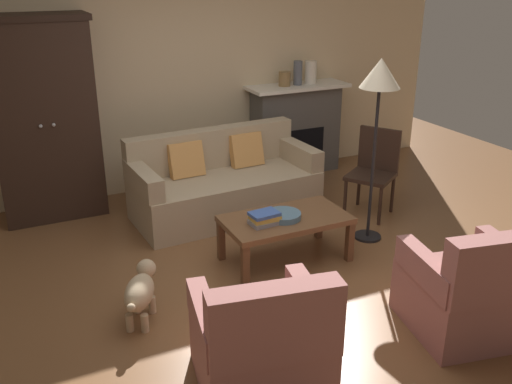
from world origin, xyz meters
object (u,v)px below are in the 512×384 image
(mantel_vase_cream, at_px, (311,72))
(armchair_near_right, at_px, (470,293))
(coffee_table, at_px, (286,223))
(mantel_vase_bronze, at_px, (285,79))
(fireplace, at_px, (296,128))
(couch, at_px, (223,185))
(book_stack, at_px, (264,218))
(mantel_vase_slate, at_px, (298,73))
(floor_lamp, at_px, (380,85))
(armoire, at_px, (44,120))
(fruit_bowl, at_px, (283,215))
(side_chair_wooden, at_px, (374,166))
(armchair_near_left, at_px, (262,346))
(dog, at_px, (141,291))

(mantel_vase_cream, distance_m, armchair_near_right, 3.72)
(coffee_table, distance_m, mantel_vase_bronze, 2.43)
(fireplace, xyz_separation_m, couch, (-1.33, -0.83, -0.25))
(fireplace, height_order, couch, fireplace)
(fireplace, bearing_deg, book_stack, -125.13)
(mantel_vase_bronze, bearing_deg, mantel_vase_slate, 0.00)
(fireplace, xyz_separation_m, floor_lamp, (-0.30, -1.99, 0.92))
(armoire, height_order, fruit_bowl, armoire)
(fireplace, bearing_deg, fruit_bowl, -121.71)
(coffee_table, relative_size, side_chair_wooden, 1.22)
(coffee_table, distance_m, armchair_near_right, 1.65)
(mantel_vase_slate, height_order, armchair_near_left, mantel_vase_slate)
(fireplace, bearing_deg, dog, -137.76)
(armoire, bearing_deg, couch, -24.91)
(couch, distance_m, coffee_table, 1.21)
(book_stack, relative_size, floor_lamp, 0.15)
(armchair_near_right, xyz_separation_m, side_chair_wooden, (0.68, 2.06, 0.20))
(floor_lamp, bearing_deg, fireplace, 81.47)
(floor_lamp, bearing_deg, couch, 131.59)
(fruit_bowl, bearing_deg, couch, 92.85)
(fireplace, bearing_deg, armchair_near_left, -122.04)
(armoire, height_order, coffee_table, armoire)
(fruit_bowl, height_order, mantel_vase_cream, mantel_vase_cream)
(armoire, height_order, book_stack, armoire)
(couch, xyz_separation_m, armchair_near_left, (-0.83, -2.62, -0.00))
(mantel_vase_bronze, relative_size, armchair_near_left, 0.19)
(mantel_vase_bronze, xyz_separation_m, dog, (-2.46, -2.38, -0.96))
(mantel_vase_bronze, height_order, floor_lamp, floor_lamp)
(mantel_vase_bronze, height_order, armchair_near_left, mantel_vase_bronze)
(coffee_table, distance_m, side_chair_wooden, 1.46)
(dog, bearing_deg, mantel_vase_bronze, 44.05)
(mantel_vase_slate, xyz_separation_m, floor_lamp, (-0.30, -1.97, 0.23))
(armoire, distance_m, book_stack, 2.56)
(armoire, xyz_separation_m, fruit_bowl, (1.68, -1.97, -0.58))
(side_chair_wooden, bearing_deg, book_stack, -159.17)
(armchair_near_left, distance_m, dog, 1.16)
(coffee_table, xyz_separation_m, armchair_near_right, (0.67, -1.50, -0.05))
(coffee_table, height_order, book_stack, book_stack)
(couch, height_order, dog, couch)
(mantel_vase_slate, bearing_deg, fruit_bowl, -121.94)
(armchair_near_right, bearing_deg, armchair_near_left, 176.81)
(dog, bearing_deg, armoire, 97.72)
(mantel_vase_slate, bearing_deg, side_chair_wooden, -85.66)
(couch, bearing_deg, fruit_bowl, -87.15)
(book_stack, bearing_deg, side_chair_wooden, 20.83)
(coffee_table, xyz_separation_m, fruit_bowl, (-0.03, -0.01, 0.08))
(armoire, height_order, mantel_vase_cream, armoire)
(armoire, xyz_separation_m, mantel_vase_bronze, (2.77, 0.06, 0.18))
(mantel_vase_cream, height_order, floor_lamp, floor_lamp)
(mantel_vase_slate, distance_m, side_chair_wooden, 1.65)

